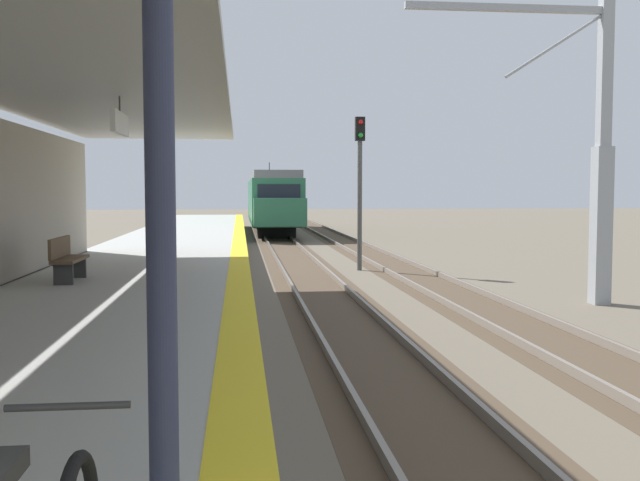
{
  "coord_description": "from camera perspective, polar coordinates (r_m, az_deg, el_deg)",
  "views": [
    {
      "loc": [
        -0.24,
        -0.76,
        2.69
      ],
      "look_at": [
        0.73,
        7.99,
        2.1
      ],
      "focal_mm": 41.04,
      "sensor_mm": 36.0,
      "label": 1
    }
  ],
  "objects": [
    {
      "name": "platform_bench",
      "position": [
        15.43,
        -19.16,
        -1.27
      ],
      "size": [
        0.45,
        1.6,
        0.88
      ],
      "color": "brown",
      "rests_on": "station_platform"
    },
    {
      "name": "catenary_pylon_far_side",
      "position": [
        18.48,
        20.35,
        6.43
      ],
      "size": [
        5.0,
        0.4,
        7.5
      ],
      "color": "#9EA3A8",
      "rests_on": "ground"
    },
    {
      "name": "approaching_train",
      "position": [
        48.27,
        -3.76,
        3.23
      ],
      "size": [
        2.93,
        19.6,
        4.76
      ],
      "color": "#286647",
      "rests_on": "ground"
    },
    {
      "name": "track_pair_middle",
      "position": [
        21.65,
        8.58,
        -3.21
      ],
      "size": [
        2.34,
        120.0,
        0.16
      ],
      "color": "#4C3D2D",
      "rests_on": "ground"
    },
    {
      "name": "rail_signal_post",
      "position": [
        24.89,
        3.12,
        5.0
      ],
      "size": [
        0.32,
        0.34,
        5.2
      ],
      "color": "#4C4C4C",
      "rests_on": "ground"
    },
    {
      "name": "track_pair_nearest_platform",
      "position": [
        21.04,
        -0.42,
        -3.37
      ],
      "size": [
        2.34,
        120.0,
        0.16
      ],
      "color": "#4C3D2D",
      "rests_on": "ground"
    },
    {
      "name": "station_platform",
      "position": [
        17.06,
        -13.89,
        -3.82
      ],
      "size": [
        5.0,
        80.0,
        0.91
      ],
      "color": "#A8A8A3",
      "rests_on": "ground"
    }
  ]
}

